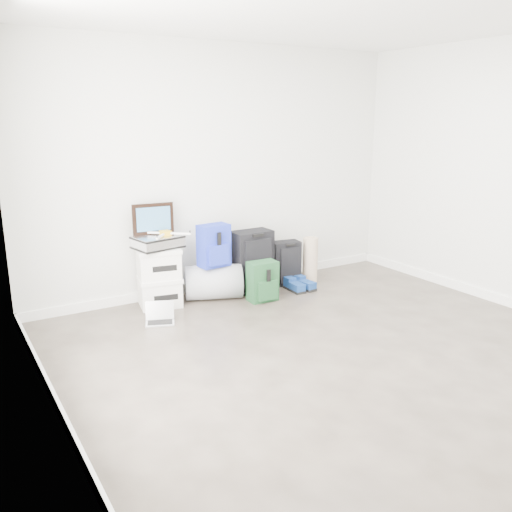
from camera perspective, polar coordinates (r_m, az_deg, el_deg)
ground at (r=4.45m, az=11.91°, el=-11.63°), size 5.00×5.00×0.00m
room_envelope at (r=4.02m, az=13.05°, el=11.09°), size 4.52×5.02×2.71m
boxes_stack at (r=5.71m, az=-10.14°, el=-2.19°), size 0.49×0.43×0.62m
briefcase at (r=5.61m, az=-10.31°, el=1.46°), size 0.50×0.40×0.13m
painting at (r=5.66m, az=-10.78°, el=3.87°), size 0.43×0.07×0.32m
drone at (r=5.60m, az=-9.52°, el=2.41°), size 0.43×0.43×0.05m
duffel_bag at (r=5.89m, az=-4.48°, el=-2.75°), size 0.70×0.57×0.37m
blue_backpack at (r=5.75m, az=-4.42°, el=1.02°), size 0.34×0.26×0.45m
large_suitcase at (r=6.09m, az=-0.40°, el=-0.54°), size 0.45×0.29×0.69m
green_backpack at (r=5.80m, az=0.74°, el=-2.76°), size 0.32×0.24×0.43m
carry_on at (r=6.34m, az=3.15°, el=-0.76°), size 0.36×0.27×0.52m
shoes at (r=6.22m, az=4.58°, el=-3.12°), size 0.28×0.32×0.10m
rolled_rug at (r=6.47m, az=5.73°, el=-0.41°), size 0.18×0.18×0.54m
laptop at (r=5.34m, az=-10.08°, el=-6.40°), size 0.33×0.28×0.19m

